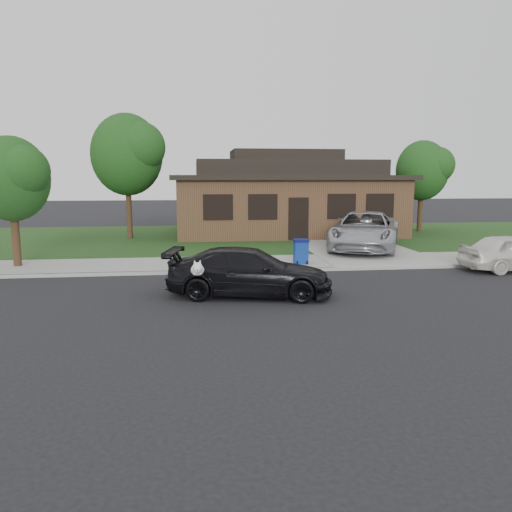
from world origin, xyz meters
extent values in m
plane|color=black|center=(0.00, 0.00, 0.00)|extent=(120.00, 120.00, 0.00)
cube|color=gray|center=(0.00, 5.00, 0.06)|extent=(60.00, 3.00, 0.12)
cube|color=gray|center=(0.00, 3.50, 0.06)|extent=(60.00, 0.12, 0.12)
cube|color=#193814|center=(0.00, 13.00, 0.07)|extent=(60.00, 13.00, 0.13)
cube|color=gray|center=(6.00, 10.00, 0.07)|extent=(4.50, 13.00, 0.14)
imported|color=black|center=(0.35, 0.13, 0.67)|extent=(4.86, 2.71, 1.33)
ellipsoid|color=white|center=(-1.08, -0.65, 0.91)|extent=(0.34, 0.40, 0.30)
sphere|color=white|center=(-1.08, -0.88, 1.01)|extent=(0.26, 0.26, 0.26)
cube|color=white|center=(-1.08, -1.01, 0.96)|extent=(0.09, 0.12, 0.07)
sphere|color=black|center=(-1.08, -1.07, 0.96)|extent=(0.04, 0.04, 0.04)
cone|color=white|center=(-1.15, -0.83, 1.14)|extent=(0.11, 0.11, 0.14)
cone|color=white|center=(-1.02, -0.83, 1.14)|extent=(0.11, 0.11, 0.14)
imported|color=#ADAEB4|center=(6.26, 7.59, 0.96)|extent=(4.90, 6.53, 1.65)
cube|color=navy|center=(2.74, 4.46, 0.52)|extent=(0.51, 0.51, 0.81)
cube|color=#060A4C|center=(2.74, 4.46, 0.97)|extent=(0.55, 0.55, 0.09)
cylinder|color=black|center=(2.56, 4.21, 0.18)|extent=(0.05, 0.13, 0.13)
cylinder|color=black|center=(2.92, 4.21, 0.18)|extent=(0.05, 0.13, 0.13)
cube|color=#422B1C|center=(4.00, 15.00, 1.63)|extent=(12.00, 8.00, 3.00)
cube|color=black|center=(4.00, 15.00, 3.25)|extent=(12.60, 8.60, 0.25)
cube|color=black|center=(4.00, 15.00, 3.78)|extent=(10.00, 6.50, 0.80)
cube|color=black|center=(4.00, 15.00, 4.48)|extent=(6.00, 3.50, 0.60)
cube|color=black|center=(4.00, 10.97, 1.23)|extent=(1.00, 0.06, 2.10)
cube|color=black|center=(0.00, 10.97, 1.83)|extent=(1.30, 0.05, 1.10)
cube|color=black|center=(2.20, 10.97, 1.83)|extent=(1.30, 0.05, 1.10)
cube|color=black|center=(6.20, 10.97, 1.83)|extent=(1.30, 0.05, 1.10)
cube|color=black|center=(8.20, 10.97, 1.83)|extent=(1.30, 0.05, 1.10)
cylinder|color=#332114|center=(-4.50, 13.00, 1.37)|extent=(0.28, 0.28, 2.48)
ellipsoid|color=#143811|center=(-4.50, 13.00, 4.41)|extent=(3.60, 3.60, 4.14)
sphere|color=#26591E|center=(-3.78, 12.46, 4.77)|extent=(2.52, 2.52, 2.52)
cylinder|color=#332114|center=(12.00, 14.50, 1.14)|extent=(0.28, 0.28, 2.03)
ellipsoid|color=#143811|center=(12.00, 14.50, 3.65)|extent=(3.00, 3.00, 3.45)
sphere|color=#26591E|center=(12.60, 14.05, 3.95)|extent=(2.10, 2.10, 2.10)
cylinder|color=#332114|center=(-7.50, 5.20, 1.02)|extent=(0.28, 0.28, 1.80)
ellipsoid|color=#143811|center=(-7.50, 5.20, 3.22)|extent=(2.60, 2.60, 2.99)
sphere|color=#26591E|center=(-6.98, 4.81, 3.48)|extent=(1.82, 1.82, 1.82)
camera|label=1|loc=(-1.11, -13.41, 3.28)|focal=35.00mm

